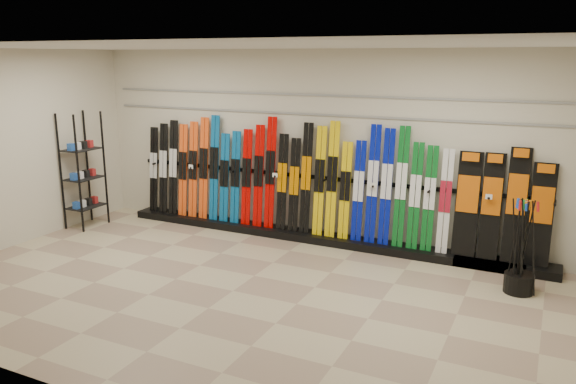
% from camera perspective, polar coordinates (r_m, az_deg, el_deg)
% --- Properties ---
extents(floor, '(8.00, 8.00, 0.00)m').
position_cam_1_polar(floor, '(7.23, -5.61, -9.97)').
color(floor, gray).
rests_on(floor, ground).
extents(back_wall, '(8.00, 0.00, 8.00)m').
position_cam_1_polar(back_wall, '(8.96, 2.50, 4.72)').
color(back_wall, beige).
rests_on(back_wall, floor).
extents(left_wall, '(0.00, 5.00, 5.00)m').
position_cam_1_polar(left_wall, '(9.48, -27.04, 3.73)').
color(left_wall, beige).
rests_on(left_wall, floor).
extents(ceiling, '(8.00, 8.00, 0.00)m').
position_cam_1_polar(ceiling, '(6.63, -6.23, 14.53)').
color(ceiling, silver).
rests_on(ceiling, back_wall).
extents(ski_rack_base, '(8.00, 0.40, 0.12)m').
position_cam_1_polar(ski_rack_base, '(9.02, 3.17, -4.65)').
color(ski_rack_base, black).
rests_on(ski_rack_base, floor).
extents(skis, '(5.37, 0.20, 1.82)m').
position_cam_1_polar(skis, '(9.08, -0.61, 1.29)').
color(skis, black).
rests_on(skis, ski_rack_base).
extents(snowboards, '(1.28, 0.24, 1.58)m').
position_cam_1_polar(snowboards, '(8.26, 20.95, -1.49)').
color(snowboards, black).
rests_on(snowboards, ski_rack_base).
extents(accessory_rack, '(0.40, 0.60, 1.98)m').
position_cam_1_polar(accessory_rack, '(10.21, -20.09, 2.08)').
color(accessory_rack, black).
rests_on(accessory_rack, floor).
extents(pole_bin, '(0.36, 0.36, 0.25)m').
position_cam_1_polar(pole_bin, '(7.67, 22.39, -8.54)').
color(pole_bin, black).
rests_on(pole_bin, floor).
extents(ski_poles, '(0.37, 0.25, 1.18)m').
position_cam_1_polar(ski_poles, '(7.49, 22.60, -5.15)').
color(ski_poles, black).
rests_on(ski_poles, pole_bin).
extents(slatwall_rail_0, '(7.60, 0.02, 0.03)m').
position_cam_1_polar(slatwall_rail_0, '(8.88, 2.48, 7.89)').
color(slatwall_rail_0, gray).
rests_on(slatwall_rail_0, back_wall).
extents(slatwall_rail_1, '(7.60, 0.02, 0.03)m').
position_cam_1_polar(slatwall_rail_1, '(8.85, 2.50, 9.83)').
color(slatwall_rail_1, gray).
rests_on(slatwall_rail_1, back_wall).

